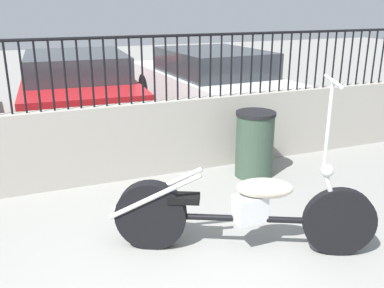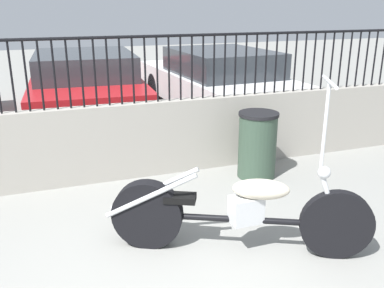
{
  "view_description": "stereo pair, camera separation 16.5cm",
  "coord_description": "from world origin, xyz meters",
  "px_view_note": "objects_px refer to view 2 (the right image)",
  "views": [
    {
      "loc": [
        -0.92,
        -2.21,
        2.14
      ],
      "look_at": [
        0.7,
        1.82,
        0.7
      ],
      "focal_mm": 40.0,
      "sensor_mm": 36.0,
      "label": 1
    },
    {
      "loc": [
        -0.77,
        -2.27,
        2.14
      ],
      "look_at": [
        0.7,
        1.82,
        0.7
      ],
      "focal_mm": 40.0,
      "sensor_mm": 36.0,
      "label": 2
    }
  ],
  "objects_px": {
    "car_white": "(218,81)",
    "motorcycle_black": "(226,211)",
    "trash_bin": "(257,145)",
    "car_red": "(85,86)"
  },
  "relations": [
    {
      "from": "car_white",
      "to": "motorcycle_black",
      "type": "bearing_deg",
      "value": 154.95
    },
    {
      "from": "trash_bin",
      "to": "car_white",
      "type": "distance_m",
      "value": 3.36
    },
    {
      "from": "trash_bin",
      "to": "car_white",
      "type": "xyz_separation_m",
      "value": [
        0.82,
        3.25,
        0.23
      ]
    },
    {
      "from": "motorcycle_black",
      "to": "trash_bin",
      "type": "bearing_deg",
      "value": 79.51
    },
    {
      "from": "car_white",
      "to": "car_red",
      "type": "bearing_deg",
      "value": 80.12
    },
    {
      "from": "trash_bin",
      "to": "motorcycle_black",
      "type": "bearing_deg",
      "value": -126.62
    },
    {
      "from": "motorcycle_black",
      "to": "car_white",
      "type": "xyz_separation_m",
      "value": [
        1.91,
        4.71,
        0.27
      ]
    },
    {
      "from": "car_red",
      "to": "motorcycle_black",
      "type": "bearing_deg",
      "value": -169.44
    },
    {
      "from": "motorcycle_black",
      "to": "car_white",
      "type": "relative_size",
      "value": 0.47
    },
    {
      "from": "motorcycle_black",
      "to": "car_red",
      "type": "height_order",
      "value": "motorcycle_black"
    }
  ]
}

